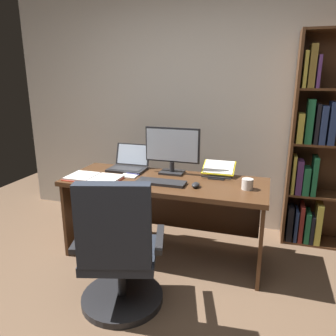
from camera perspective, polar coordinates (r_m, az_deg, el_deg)
wall_back at (r=3.55m, az=7.79°, el=10.81°), size 4.60×0.12×2.62m
desk at (r=2.99m, az=-0.15°, el=-5.25°), size 1.78×0.68×0.73m
bookshelf at (r=3.37m, az=25.52°, el=2.56°), size 0.76×0.29×2.01m
office_chair at (r=2.33m, az=-8.69°, el=-15.15°), size 0.69×0.61×0.98m
monitor at (r=2.99m, az=0.75°, el=3.13°), size 0.52×0.16×0.43m
laptop at (r=3.19m, az=-6.89°, el=0.65°), size 0.35×0.30×0.23m
keyboard at (r=2.75m, az=-1.23°, el=-2.54°), size 0.42×0.15×0.02m
computer_mouse at (r=2.67m, az=4.89°, el=-2.97°), size 0.06×0.10×0.04m
reading_stand_with_book at (r=2.99m, az=8.85°, el=-0.23°), size 0.29×0.26×0.12m
open_binder at (r=2.95m, az=-12.85°, el=-1.65°), size 0.50×0.28×0.02m
notepad at (r=3.01m, az=-6.52°, el=-1.14°), size 0.15×0.21×0.01m
pen at (r=3.00m, az=-6.18°, el=-1.01°), size 0.14×0.03×0.01m
coffee_mug at (r=2.68m, az=13.77°, el=-2.76°), size 0.09×0.09×0.09m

